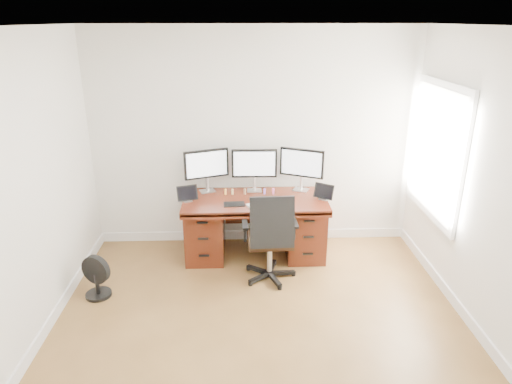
{
  "coord_description": "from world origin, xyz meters",
  "views": [
    {
      "loc": [
        -0.17,
        -3.22,
        2.75
      ],
      "look_at": [
        0.0,
        1.5,
        0.95
      ],
      "focal_mm": 32.0,
      "sensor_mm": 36.0,
      "label": 1
    }
  ],
  "objects_px": {
    "keyboard": "(260,204)",
    "desk": "(255,224)",
    "monitor_center": "(254,165)",
    "floor_fan": "(96,277)",
    "office_chair": "(270,252)"
  },
  "relations": [
    {
      "from": "desk",
      "to": "monitor_center",
      "type": "bearing_deg",
      "value": 90.01
    },
    {
      "from": "floor_fan",
      "to": "keyboard",
      "type": "relative_size",
      "value": 1.52
    },
    {
      "from": "floor_fan",
      "to": "monitor_center",
      "type": "height_order",
      "value": "monitor_center"
    },
    {
      "from": "office_chair",
      "to": "monitor_center",
      "type": "height_order",
      "value": "monitor_center"
    },
    {
      "from": "office_chair",
      "to": "floor_fan",
      "type": "bearing_deg",
      "value": -174.27
    },
    {
      "from": "keyboard",
      "to": "desk",
      "type": "bearing_deg",
      "value": 80.91
    },
    {
      "from": "keyboard",
      "to": "floor_fan",
      "type": "bearing_deg",
      "value": 178.08
    },
    {
      "from": "office_chair",
      "to": "monitor_center",
      "type": "bearing_deg",
      "value": 97.3
    },
    {
      "from": "desk",
      "to": "floor_fan",
      "type": "bearing_deg",
      "value": -152.8
    },
    {
      "from": "monitor_center",
      "to": "keyboard",
      "type": "xyz_separation_m",
      "value": [
        0.05,
        -0.46,
        -0.33
      ]
    },
    {
      "from": "office_chair",
      "to": "floor_fan",
      "type": "height_order",
      "value": "office_chair"
    },
    {
      "from": "floor_fan",
      "to": "office_chair",
      "type": "bearing_deg",
      "value": 30.36
    },
    {
      "from": "desk",
      "to": "office_chair",
      "type": "bearing_deg",
      "value": -76.57
    },
    {
      "from": "monitor_center",
      "to": "keyboard",
      "type": "distance_m",
      "value": 0.57
    },
    {
      "from": "desk",
      "to": "keyboard",
      "type": "distance_m",
      "value": 0.42
    }
  ]
}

